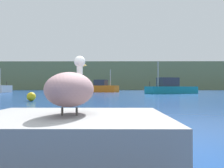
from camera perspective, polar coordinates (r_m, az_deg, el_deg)
The scene contains 7 objects.
ground_plane at distance 3.04m, azimuth -6.06°, elevation -19.21°, with size 260.00×260.00×0.00m, color navy.
hillside_backdrop at distance 80.43m, azimuth 0.16°, elevation 1.92°, with size 140.00×11.20×9.43m, color #6B7A51.
pier_dock at distance 3.17m, azimuth -10.26°, elevation -12.91°, with size 2.54×2.06×0.59m, color gray.
pelican at distance 3.11m, azimuth -10.16°, elevation -1.19°, with size 0.73×1.44×0.84m.
fishing_boat_orange at distance 42.94m, azimuth -2.80°, elevation -0.90°, with size 6.86×4.59×4.21m.
fishing_boat_teal at distance 34.06m, azimuth 14.45°, elevation -0.99°, with size 8.00×5.16×4.56m.
mooring_buoy at distance 16.56m, azimuth -19.56°, elevation -2.99°, with size 0.61×0.61×0.61m, color yellow.
Camera 1 is at (0.32, -2.87, 0.96)m, focal length 36.56 mm.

